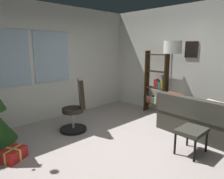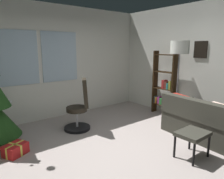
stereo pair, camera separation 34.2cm
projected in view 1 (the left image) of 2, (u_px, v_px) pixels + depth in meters
ground_plane at (124, 157)px, 3.48m from camera, size 4.98×5.02×0.10m
wall_back_with_windows at (46, 63)px, 4.98m from camera, size 4.98×0.12×2.76m
wall_right_with_frames at (198, 63)px, 4.93m from camera, size 0.12×5.02×2.76m
couch at (218, 122)px, 4.15m from camera, size 1.77×2.03×0.80m
footstool at (192, 132)px, 3.44m from camera, size 0.50×0.39×0.43m
gift_box_red at (14, 154)px, 3.29m from camera, size 0.43×0.40×0.19m
office_chair at (76, 111)px, 4.39m from camera, size 0.59×0.57×1.11m
bookshelf at (156, 86)px, 5.54m from camera, size 0.18×0.64×1.66m
floor_lamp at (172, 52)px, 4.70m from camera, size 0.40×0.40×1.89m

